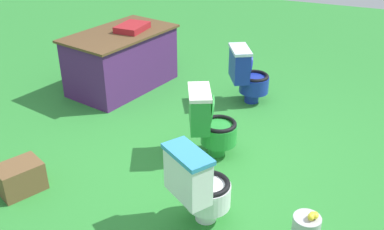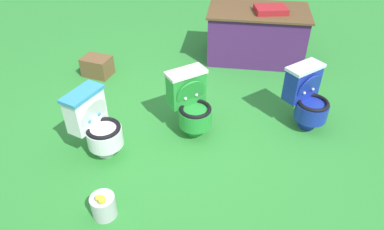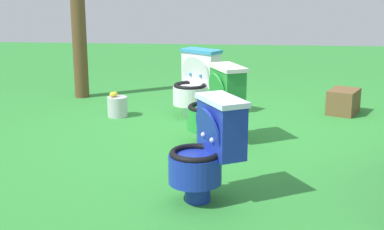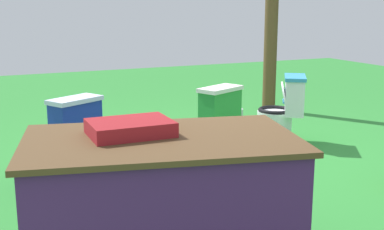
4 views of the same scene
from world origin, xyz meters
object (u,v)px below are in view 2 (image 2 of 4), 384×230
Objects in this scene: toilet_white at (96,124)px; toilet_blue at (307,97)px; toilet_green at (191,103)px; vendor_table at (256,34)px; small_crate at (97,66)px; lemon_bucket at (104,206)px.

toilet_blue is at bearing 130.55° from toilet_white.
toilet_green is at bearing -28.82° from toilet_blue.
vendor_table is (-0.18, 1.69, 0.02)m from toilet_blue.
toilet_white is at bearing -21.84° from toilet_blue.
toilet_blue is 1.87× the size of small_crate.
toilet_white is 2.63× the size of lemon_bucket.
toilet_green is at bearing 139.41° from toilet_white.
small_crate is at bearing -57.03° from toilet_blue.
toilet_green is 1.04m from toilet_white.
vendor_table reaches higher than toilet_blue.
toilet_blue is 1.00× the size of toilet_white.
toilet_green is at bearing -48.42° from small_crate.
toilet_blue reaches higher than small_crate.
vendor_table is 5.87× the size of lemon_bucket.
small_crate is at bearing -138.64° from toilet_white.
toilet_white is 2.91m from vendor_table.
toilet_blue is 1.00× the size of toilet_green.
toilet_green is 1.45m from lemon_bucket.
vendor_table is 3.47m from lemon_bucket.
lemon_bucket reaches higher than small_crate.
vendor_table is at bearing 54.27° from lemon_bucket.
toilet_white is at bearing -82.55° from small_crate.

